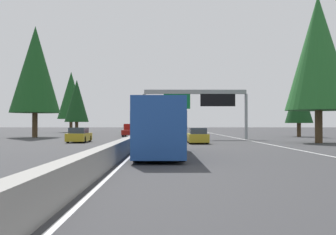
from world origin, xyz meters
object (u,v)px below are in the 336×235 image
Objects in this scene: bus_distant_b at (160,126)px; oncoming_near at (130,130)px; conifer_right_mid at (299,99)px; conifer_left_mid at (77,101)px; conifer_right_near at (318,53)px; sign_gantry_overhead at (197,100)px; sedan_far_right at (183,131)px; sedan_mid_right at (198,136)px; oncoming_far at (79,135)px; sedan_mid_center at (164,128)px; conifer_left_near at (35,69)px; conifer_left_far at (71,95)px.

bus_distant_b is 36.06m from oncoming_near.
conifer_right_mid is 39.80m from conifer_left_mid.
conifer_right_near is 47.74m from conifer_left_mid.
conifer_right_near is at bearing -131.03° from sign_gantry_overhead.
conifer_left_mid is at bearing -142.43° from oncoming_near.
conifer_right_near is (-31.87, -11.66, 8.04)m from sedan_far_right.
conifer_right_near is at bearing -87.23° from sedan_mid_right.
oncoming_near is at bearing 142.11° from sedan_far_right.
oncoming_far is at bearing -166.90° from conifer_left_mid.
sedan_mid_center is at bearing 2.86° from sign_gantry_overhead.
sedan_mid_right and oncoming_far have the same top height.
conifer_left_mid is (34.21, 7.96, 5.49)m from oncoming_far.
oncoming_far is 0.43× the size of conifer_left_mid.
sign_gantry_overhead is 24.68m from bus_distant_b.
conifer_right_near reaches higher than sedan_far_right.
oncoming_near is 19.35m from conifer_left_mid.
sedan_mid_right is at bearing -177.92° from sedan_mid_center.
bus_distant_b is at bearing 170.29° from sign_gantry_overhead.
conifer_left_mid is at bearing -4.01° from conifer_left_near.
conifer_right_mid is (-73.41, -19.70, 4.78)m from sedan_mid_center.
sedan_far_right is at bearing -53.80° from conifer_left_near.
sedan_mid_center is 1.00× the size of oncoming_far.
oncoming_near is 25.13m from conifer_right_mid.
sedan_far_right is (22.32, 0.69, -4.06)m from sign_gantry_overhead.
conifer_right_near is (-9.55, -10.98, 3.98)m from sign_gantry_overhead.
conifer_right_near is at bearing -116.67° from conifer_left_near.
oncoming_far is (-30.20, 11.75, 0.00)m from sedan_far_right.
conifer_left_far is (50.25, 35.89, -0.45)m from conifer_right_near.
conifer_left_far reaches higher than sedan_mid_center.
bus_distant_b is at bearing 133.98° from conifer_right_near.
sedan_far_right is 60.50m from sedan_mid_center.
conifer_left_far is at bearing 31.47° from sign_gantry_overhead.
conifer_right_mid is 0.66× the size of conifer_left_far.
sign_gantry_overhead is 47.84m from conifer_left_far.
sedan_mid_center is 47.49m from conifer_left_far.
sedan_far_right is 0.29× the size of conifer_left_near.
conifer_left_near is (-4.68, 12.72, 8.46)m from oncoming_near.
conifer_left_near is at bearing 72.43° from sign_gantry_overhead.
sedan_mid_center is at bearing 176.05° from oncoming_near.
sedan_mid_right is at bearing -13.54° from bus_distant_b.
conifer_left_near reaches higher than conifer_right_near.
conifer_left_far reaches higher than oncoming_far.
sedan_far_right is 0.49× the size of conifer_right_mid.
sedan_mid_center is 0.29× the size of conifer_left_near.
oncoming_far is at bearing 122.34° from sign_gantry_overhead.
conifer_right_mid reaches higher than oncoming_far.
conifer_left_mid is (36.46, 19.64, 5.49)m from sedan_mid_right.
bus_distant_b is 18.29m from oncoming_far.
sedan_mid_right is 92.91m from sedan_mid_center.
bus_distant_b is 1.13× the size of conifer_left_mid.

